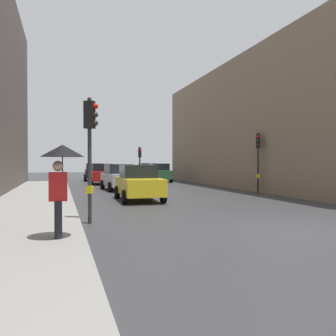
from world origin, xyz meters
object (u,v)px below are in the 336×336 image
traffic_light_far_median (140,158)px  car_yellow_taxi (139,183)px  traffic_light_mid_street (258,151)px  car_dark_suv (94,172)px  pedestrian_with_umbrella (61,165)px  traffic_light_near_right (90,137)px  car_red_sedan (102,174)px  car_blue_van (147,171)px  car_green_estate (159,173)px  car_silver_hatchback (119,177)px

traffic_light_far_median → car_yellow_taxi: (-2.96, -13.38, -1.36)m
traffic_light_mid_street → car_dark_suv: (-8.21, 18.04, -1.67)m
pedestrian_with_umbrella → car_dark_suv: bearing=83.5°
traffic_light_mid_street → pedestrian_with_umbrella: 15.80m
car_yellow_taxi → car_dark_suv: same height
traffic_light_near_right → car_yellow_taxi: traffic_light_near_right is taller
car_yellow_taxi → car_red_sedan: size_ratio=0.99×
traffic_light_near_right → car_red_sedan: size_ratio=0.91×
car_blue_van → car_dark_suv: bearing=-169.7°
car_dark_suv → car_blue_van: bearing=10.3°
traffic_light_far_median → traffic_light_mid_street: (4.87, -11.45, 0.31)m
traffic_light_mid_street → car_red_sedan: traffic_light_mid_street is taller
traffic_light_mid_street → car_yellow_taxi: (-7.83, -1.93, -1.67)m
traffic_light_near_right → car_yellow_taxi: 7.01m
car_green_estate → pedestrian_with_umbrella: bearing=-110.2°
car_red_sedan → traffic_light_near_right: bearing=-97.2°
car_dark_suv → pedestrian_with_umbrella: size_ratio=1.99×
traffic_light_mid_street → car_silver_hatchback: size_ratio=0.86×
car_yellow_taxi → pedestrian_with_umbrella: bearing=-112.6°
traffic_light_far_median → traffic_light_mid_street: size_ratio=0.88×
car_red_sedan → car_green_estate: (5.57, 1.80, 0.00)m
traffic_light_near_right → pedestrian_with_umbrella: traffic_light_near_right is taller
car_yellow_taxi → pedestrian_with_umbrella: (-3.69, -8.87, 0.96)m
car_dark_suv → pedestrian_with_umbrella: 29.04m
traffic_light_mid_street → car_yellow_taxi: traffic_light_mid_street is taller
traffic_light_far_median → traffic_light_near_right: 20.37m
car_green_estate → pedestrian_with_umbrella: size_ratio=2.02×
car_yellow_taxi → car_green_estate: size_ratio=0.98×
car_silver_hatchback → pedestrian_with_umbrella: pedestrian_with_umbrella is taller
traffic_light_near_right → traffic_light_far_median: bearing=73.5°
traffic_light_near_right → car_dark_suv: size_ratio=0.91×
car_silver_hatchback → car_dark_suv: bearing=92.1°
traffic_light_far_median → traffic_light_mid_street: bearing=-67.0°
traffic_light_mid_street → car_green_estate: bearing=100.5°
traffic_light_near_right → pedestrian_with_umbrella: 2.97m
traffic_light_mid_street → pedestrian_with_umbrella: size_ratio=1.72×
car_red_sedan → car_green_estate: bearing=17.9°
traffic_light_mid_street → traffic_light_near_right: traffic_light_near_right is taller
car_yellow_taxi → car_blue_van: size_ratio=1.00×
car_red_sedan → pedestrian_with_umbrella: pedestrian_with_umbrella is taller
traffic_light_mid_street → car_green_estate: size_ratio=0.85×
car_dark_suv → car_blue_van: same height
car_blue_van → pedestrian_with_umbrella: bearing=-106.9°
traffic_light_far_median → car_green_estate: (2.33, 2.22, -1.36)m
car_dark_suv → car_red_sedan: size_ratio=1.00×
car_red_sedan → car_yellow_taxi: bearing=-88.8°
car_yellow_taxi → car_green_estate: bearing=71.3°
traffic_light_far_median → car_red_sedan: size_ratio=0.76×
car_yellow_taxi → car_dark_suv: 19.97m
traffic_light_mid_street → car_silver_hatchback: 9.26m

